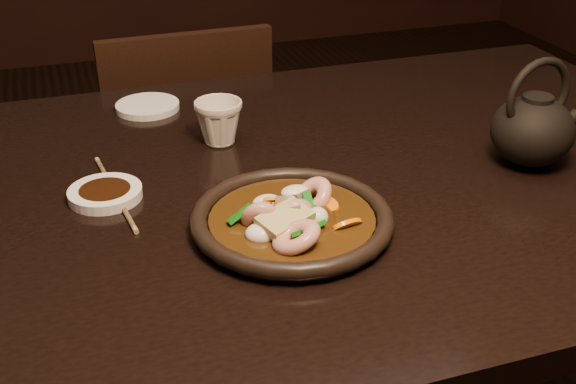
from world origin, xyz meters
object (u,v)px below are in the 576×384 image
object	(u,v)px
table	(246,229)
plate	(292,220)
teapot	(533,127)
tea_cup	(219,121)
chair	(185,172)

from	to	relation	value
table	plate	distance (m)	0.17
plate	teapot	distance (m)	0.41
table	tea_cup	world-z (taller)	tea_cup
chair	plate	bearing A→B (deg)	88.86
tea_cup	teapot	distance (m)	0.48
tea_cup	teapot	xyz separation A→B (m)	(0.43, -0.23, 0.02)
chair	plate	world-z (taller)	chair
plate	tea_cup	bearing A→B (deg)	94.79
table	plate	xyz separation A→B (m)	(0.02, -0.14, 0.09)
plate	chair	bearing A→B (deg)	89.97
tea_cup	plate	bearing A→B (deg)	-85.21
table	plate	bearing A→B (deg)	-79.98
table	tea_cup	distance (m)	0.19
plate	teapot	bearing A→B (deg)	9.02
plate	tea_cup	size ratio (longest dim) A/B	3.41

